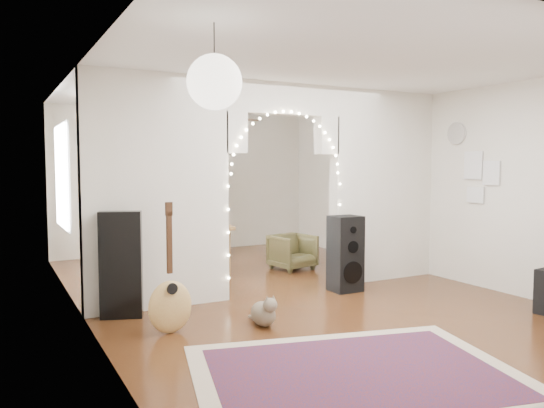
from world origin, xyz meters
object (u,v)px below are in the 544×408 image
floor_speaker (345,254)px  dining_chair_right (293,252)px  bookcase (180,210)px  dining_chair_left (192,276)px  acoustic_guitar (170,285)px  dining_table (189,231)px

floor_speaker → dining_chair_right: (0.12, 1.58, -0.21)m
bookcase → dining_chair_left: bookcase is taller
acoustic_guitar → dining_chair_left: size_ratio=2.05×
bookcase → dining_chair_left: (-0.88, -3.14, -0.56)m
floor_speaker → dining_chair_right: bearing=86.1°
bookcase → dining_table: bookcase is taller
acoustic_guitar → floor_speaker: size_ratio=1.11×
dining_table → dining_chair_left: dining_table is taller
dining_chair_right → dining_chair_left: bearing=-166.7°
acoustic_guitar → dining_chair_right: bearing=27.9°
acoustic_guitar → dining_table: bearing=55.3°
floor_speaker → bookcase: bearing=104.7°
acoustic_guitar → floor_speaker: bearing=2.3°
floor_speaker → dining_chair_left: size_ratio=1.85×
acoustic_guitar → dining_table: acoustic_guitar is taller
bookcase → floor_speaker: bearing=-86.4°
floor_speaker → dining_table: floor_speaker is taller
floor_speaker → dining_chair_left: (-1.85, 0.75, -0.25)m
floor_speaker → dining_chair_left: bearing=158.6°
dining_table → bookcase: bearing=82.3°
bookcase → dining_chair_right: (1.10, -2.30, -0.53)m
dining_table → dining_chair_right: (1.62, -0.28, -0.40)m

